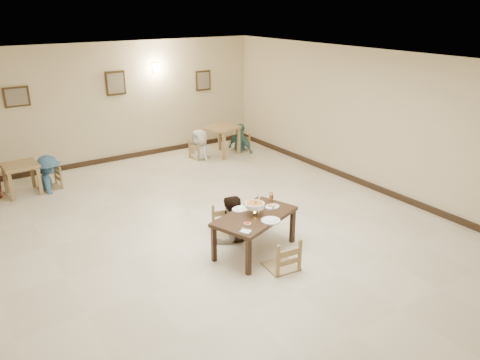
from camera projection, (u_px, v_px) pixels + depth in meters
floor at (216, 232)px, 8.43m from camera, size 10.00×10.00×0.00m
ceiling at (213, 62)px, 7.36m from camera, size 10.00×10.00×0.00m
wall_back at (113, 103)px, 11.79m from camera, size 10.00×0.00×10.00m
wall_right at (375, 122)px, 9.97m from camera, size 0.00×10.00×10.00m
baseboard_back at (119, 158)px, 12.27m from camera, size 8.00×0.06×0.12m
baseboard_right at (368, 185)px, 10.47m from camera, size 0.06×10.00×0.12m
picture_a at (17, 97)px, 10.47m from camera, size 0.55×0.04×0.45m
picture_b at (116, 83)px, 11.63m from camera, size 0.50×0.04×0.60m
picture_c at (203, 81)px, 12.98m from camera, size 0.45×0.04×0.55m
wall_sconce at (156, 68)px, 12.09m from camera, size 0.16×0.05×0.22m
main_table at (255, 219)px, 7.59m from camera, size 1.60×1.22×0.66m
chair_far at (227, 210)px, 8.12m from camera, size 0.47×0.47×1.00m
chair_near at (282, 239)px, 7.14m from camera, size 0.47×0.47×1.00m
main_diner at (230, 197)px, 7.95m from camera, size 0.87×0.74×1.56m
curry_warmer at (255, 205)px, 7.52m from camera, size 0.35×0.31×0.28m
rice_plate_far at (241, 209)px, 7.74m from camera, size 0.32×0.32×0.07m
rice_plate_near at (271, 220)px, 7.33m from camera, size 0.30×0.30×0.07m
fried_plate at (272, 206)px, 7.83m from camera, size 0.26×0.26×0.06m
chili_dish at (247, 223)px, 7.24m from camera, size 0.10×0.10×0.02m
napkin_cutlery at (246, 232)px, 6.98m from camera, size 0.20×0.24×0.03m
drink_glass at (271, 197)px, 8.09m from camera, size 0.07×0.07×0.14m
bg_table_left at (20, 170)px, 9.93m from camera, size 0.72×0.72×0.68m
bg_table_right at (222, 132)px, 12.51m from camera, size 1.00×1.00×0.78m
bg_chair_lr at (47, 168)px, 10.24m from camera, size 0.45×0.45×0.95m
bg_chair_rl at (200, 141)px, 12.30m from camera, size 0.44×0.44×0.93m
bg_chair_rr at (240, 135)px, 12.95m from camera, size 0.41×0.41×0.88m
bg_diner_b at (45, 156)px, 10.14m from camera, size 0.59×1.00×1.53m
bg_diner_c at (199, 130)px, 12.19m from camera, size 0.54×0.79×1.55m
bg_diner_d at (240, 124)px, 12.83m from camera, size 0.54×0.95×1.52m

